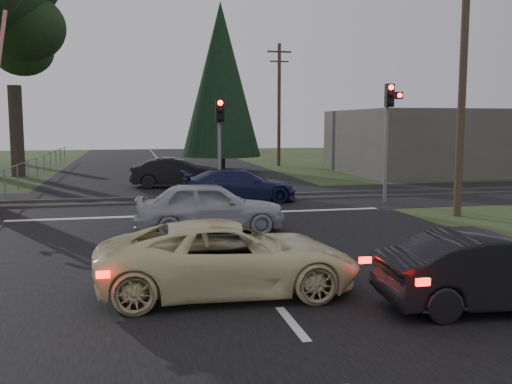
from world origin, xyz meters
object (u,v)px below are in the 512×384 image
object	(u,v)px
utility_pole_mid	(279,102)
dark_hatchback	(496,272)
silver_car	(210,207)
traffic_signal_center	(220,133)
blue_sedan	(239,186)
utility_pole_near	(463,76)
utility_pole_far	(224,110)
traffic_signal_right	(389,120)
dark_car_far	(176,173)
cream_coupe	(229,258)

from	to	relation	value
utility_pole_mid	dark_hatchback	size ratio (longest dim) A/B	2.26
dark_hatchback	silver_car	xyz separation A→B (m)	(-3.78, 8.02, 0.08)
traffic_signal_center	blue_sedan	world-z (taller)	traffic_signal_center
utility_pole_near	utility_pole_mid	size ratio (longest dim) A/B	1.00
utility_pole_mid	utility_pole_far	size ratio (longest dim) A/B	1.00
traffic_signal_right	dark_car_far	bearing A→B (deg)	135.75
utility_pole_far	cream_coupe	world-z (taller)	utility_pole_far
dark_hatchback	dark_car_far	distance (m)	20.43
traffic_signal_right	silver_car	world-z (taller)	traffic_signal_right
dark_hatchback	utility_pole_mid	bearing A→B (deg)	-3.31
traffic_signal_right	utility_pole_near	xyz separation A→B (m)	(0.95, -3.47, 1.41)
traffic_signal_center	utility_pole_near	distance (m)	9.05
silver_car	dark_car_far	world-z (taller)	silver_car
utility_pole_near	blue_sedan	size ratio (longest dim) A/B	1.93
traffic_signal_center	dark_hatchback	size ratio (longest dim) A/B	1.03
utility_pole_mid	dark_car_far	world-z (taller)	utility_pole_mid
utility_pole_near	blue_sedan	distance (m)	9.27
utility_pole_far	dark_hatchback	distance (m)	58.40
traffic_signal_center	dark_car_far	world-z (taller)	traffic_signal_center
dark_car_far	cream_coupe	bearing A→B (deg)	-175.98
traffic_signal_center	silver_car	size ratio (longest dim) A/B	0.94
traffic_signal_center	blue_sedan	bearing A→B (deg)	20.22
utility_pole_far	dark_car_far	distance (m)	39.17
utility_pole_near	cream_coupe	world-z (taller)	utility_pole_near
traffic_signal_center	cream_coupe	size ratio (longest dim) A/B	0.84
dark_car_far	utility_pole_far	bearing A→B (deg)	-7.31
utility_pole_mid	cream_coupe	xyz separation A→B (m)	(-9.20, -31.15, -4.05)
cream_coupe	silver_car	bearing A→B (deg)	-2.36
utility_pole_near	dark_hatchback	bearing A→B (deg)	-118.52
cream_coupe	utility_pole_mid	bearing A→B (deg)	-14.16
utility_pole_near	blue_sedan	world-z (taller)	utility_pole_near
traffic_signal_right	blue_sedan	xyz separation A→B (m)	(-5.75, 1.50, -2.64)
utility_pole_far	dark_car_far	world-z (taller)	utility_pole_far
traffic_signal_right	silver_car	distance (m)	9.33
dark_hatchback	utility_pole_near	bearing A→B (deg)	-23.37
utility_pole_mid	silver_car	distance (m)	26.80
cream_coupe	dark_hatchback	bearing A→B (deg)	-111.67
utility_pole_mid	utility_pole_far	xyz separation A→B (m)	(0.00, 25.00, 0.00)
utility_pole_near	silver_car	size ratio (longest dim) A/B	2.07
utility_pole_mid	dark_car_far	bearing A→B (deg)	-123.84
cream_coupe	blue_sedan	size ratio (longest dim) A/B	1.05
dark_hatchback	traffic_signal_right	bearing A→B (deg)	-12.42
traffic_signal_center	utility_pole_mid	distance (m)	20.82
traffic_signal_right	traffic_signal_center	size ratio (longest dim) A/B	1.15
traffic_signal_right	utility_pole_mid	size ratio (longest dim) A/B	0.52
utility_pole_mid	cream_coupe	world-z (taller)	utility_pole_mid
utility_pole_far	blue_sedan	bearing A→B (deg)	-98.65
utility_pole_far	cream_coupe	bearing A→B (deg)	-99.30
utility_pole_mid	silver_car	xyz separation A→B (m)	(-8.70, -25.03, -3.98)
traffic_signal_right	cream_coupe	bearing A→B (deg)	-127.81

